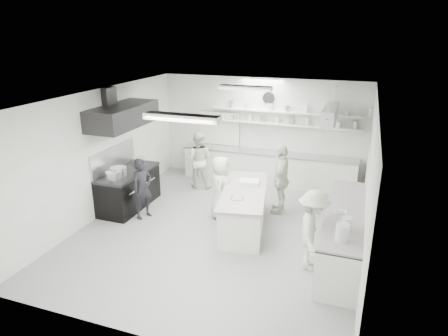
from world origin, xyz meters
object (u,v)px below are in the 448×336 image
(right_counter, at_px, (343,234))
(cook_back, at_px, (198,160))
(back_counter, at_px, (267,168))
(stove, at_px, (129,190))
(cook_stove, at_px, (143,189))
(prep_island, at_px, (244,209))

(right_counter, height_order, cook_back, cook_back)
(back_counter, xyz_separation_m, right_counter, (2.35, -3.40, 0.01))
(cook_back, bearing_deg, back_counter, -161.59)
(stove, height_order, cook_stove, cook_stove)
(back_counter, bearing_deg, stove, -136.01)
(cook_stove, bearing_deg, back_counter, -13.40)
(prep_island, bearing_deg, cook_stove, 176.62)
(prep_island, height_order, cook_stove, cook_stove)
(stove, relative_size, cook_stove, 1.23)
(stove, xyz_separation_m, cook_back, (1.14, 1.82, 0.36))
(prep_island, bearing_deg, cook_back, 124.24)
(back_counter, bearing_deg, prep_island, -86.96)
(stove, xyz_separation_m, right_counter, (5.25, -0.60, 0.02))
(back_counter, bearing_deg, cook_stove, -125.08)
(prep_island, xyz_separation_m, cook_stove, (-2.40, -0.32, 0.31))
(back_counter, relative_size, right_counter, 1.52)
(back_counter, relative_size, cook_stove, 3.41)
(right_counter, xyz_separation_m, cook_back, (-4.11, 2.42, 0.34))
(prep_island, bearing_deg, right_counter, -24.28)
(right_counter, bearing_deg, back_counter, 124.65)
(back_counter, xyz_separation_m, cook_stove, (-2.25, -3.20, 0.27))
(back_counter, height_order, cook_back, cook_back)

